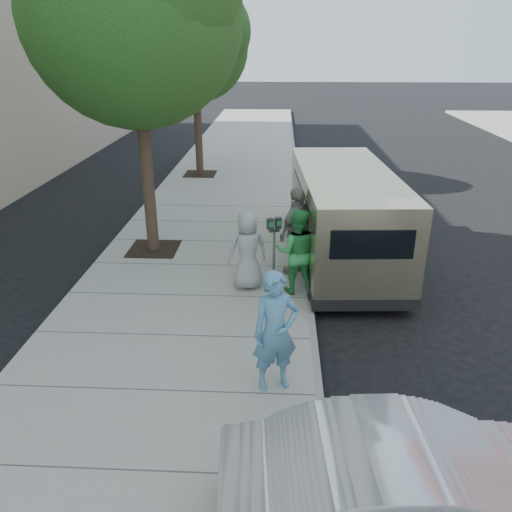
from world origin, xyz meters
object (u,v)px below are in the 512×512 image
(person_officer, at_px, (275,332))
(tree_near, at_px, (135,7))
(parking_meter, at_px, (274,236))
(person_striped_polo, at_px, (297,231))
(tree_far, at_px, (196,41))
(sedan, at_px, (419,492))
(person_green_shirt, at_px, (297,251))
(person_gray_shirt, at_px, (248,250))
(van, at_px, (343,214))

(person_officer, bearing_deg, tree_near, 101.54)
(parking_meter, relative_size, person_striped_polo, 0.74)
(tree_far, bearing_deg, parking_meter, -72.42)
(tree_near, height_order, tree_far, tree_near)
(sedan, distance_m, person_striped_polo, 6.45)
(person_striped_polo, bearing_deg, sedan, 48.00)
(tree_far, distance_m, parking_meter, 10.45)
(parking_meter, relative_size, sedan, 0.35)
(parking_meter, height_order, person_green_shirt, person_green_shirt)
(person_officer, distance_m, person_green_shirt, 3.11)
(tree_far, xyz_separation_m, parking_meter, (2.95, -9.33, -3.68))
(person_green_shirt, xyz_separation_m, person_gray_shirt, (-1.00, 0.15, -0.06))
(van, relative_size, sedan, 1.48)
(van, xyz_separation_m, sedan, (-0.02, -7.38, -0.50))
(tree_near, xyz_separation_m, parking_meter, (2.95, -1.73, -4.35))
(person_officer, bearing_deg, tree_far, 84.62)
(person_green_shirt, height_order, person_striped_polo, person_striped_polo)
(tree_far, bearing_deg, tree_near, -90.00)
(van, relative_size, person_green_shirt, 3.44)
(parking_meter, bearing_deg, tree_far, 85.79)
(van, xyz_separation_m, person_gray_shirt, (-2.12, -1.80, -0.20))
(tree_far, height_order, parking_meter, tree_far)
(parking_meter, distance_m, sedan, 6.04)
(person_gray_shirt, xyz_separation_m, person_striped_polo, (1.03, 0.77, 0.15))
(person_officer, relative_size, person_gray_shirt, 1.12)
(parking_meter, distance_m, person_green_shirt, 0.63)
(van, relative_size, person_striped_polo, 3.11)
(person_officer, distance_m, person_gray_shirt, 3.30)
(parking_meter, distance_m, person_gray_shirt, 0.62)
(person_striped_polo, bearing_deg, person_green_shirt, 36.39)
(tree_far, bearing_deg, person_gray_shirt, -75.77)
(sedan, bearing_deg, van, -4.77)
(tree_near, distance_m, tree_far, 7.63)
(person_striped_polo, bearing_deg, tree_near, -70.60)
(sedan, bearing_deg, person_green_shirt, 6.91)
(van, distance_m, sedan, 7.39)
(sedan, distance_m, person_gray_shirt, 5.97)
(van, bearing_deg, sedan, -93.65)
(tree_far, relative_size, parking_meter, 4.47)
(parking_meter, height_order, person_striped_polo, person_striped_polo)
(parking_meter, height_order, person_officer, person_officer)
(person_green_shirt, bearing_deg, tree_near, -27.87)
(tree_near, distance_m, person_striped_polo, 5.73)
(van, bearing_deg, person_striped_polo, -140.11)
(person_officer, relative_size, person_green_shirt, 1.05)
(tree_far, distance_m, van, 9.72)
(person_officer, bearing_deg, person_striped_polo, 65.25)
(van, bearing_deg, tree_near, 174.55)
(person_officer, xyz_separation_m, person_striped_polo, (0.42, 4.01, 0.05))
(tree_near, distance_m, person_gray_shirt, 5.53)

